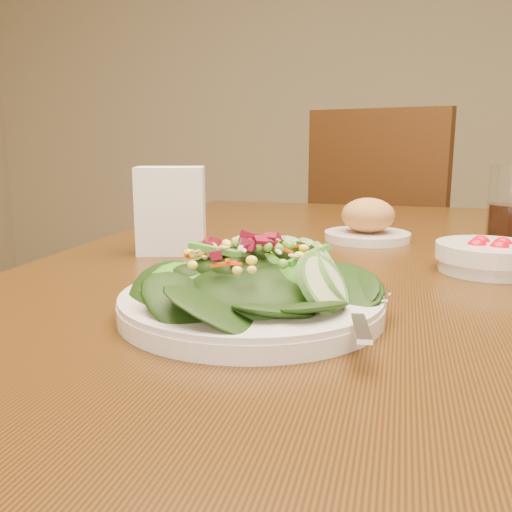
{
  "coord_description": "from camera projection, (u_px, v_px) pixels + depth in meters",
  "views": [
    {
      "loc": [
        0.06,
        -0.82,
        0.93
      ],
      "look_at": [
        -0.08,
        -0.27,
        0.81
      ],
      "focal_mm": 40.0,
      "sensor_mm": 36.0,
      "label": 1
    }
  ],
  "objects": [
    {
      "name": "dining_table",
      "position": [
        352.0,
        327.0,
        0.85
      ],
      "size": [
        0.9,
        1.4,
        0.75
      ],
      "color": "#452C0D",
      "rests_on": "ground_plane"
    },
    {
      "name": "chair_far",
      "position": [
        391.0,
        261.0,
        1.84
      ],
      "size": [
        0.61,
        0.61,
        1.01
      ],
      "rotation": [
        0.0,
        0.0,
        2.73
      ],
      "color": "#41200C",
      "rests_on": "ground_plane"
    },
    {
      "name": "salad_plate",
      "position": [
        260.0,
        288.0,
        0.57
      ],
      "size": [
        0.27,
        0.27,
        0.08
      ],
      "rotation": [
        0.0,
        0.0,
        -0.36
      ],
      "color": "silver",
      "rests_on": "dining_table"
    },
    {
      "name": "bread_plate",
      "position": [
        368.0,
        223.0,
        0.98
      ],
      "size": [
        0.15,
        0.15,
        0.07
      ],
      "color": "silver",
      "rests_on": "dining_table"
    },
    {
      "name": "tomato_bowl",
      "position": [
        489.0,
        257.0,
        0.76
      ],
      "size": [
        0.14,
        0.14,
        0.05
      ],
      "color": "silver",
      "rests_on": "dining_table"
    },
    {
      "name": "drinking_glass",
      "position": [
        511.0,
        210.0,
        0.96
      ],
      "size": [
        0.07,
        0.07,
        0.13
      ],
      "color": "silver",
      "rests_on": "dining_table"
    },
    {
      "name": "napkin_holder",
      "position": [
        171.0,
        208.0,
        0.87
      ],
      "size": [
        0.11,
        0.08,
        0.13
      ],
      "rotation": [
        0.0,
        0.0,
        0.27
      ],
      "color": "white",
      "rests_on": "dining_table"
    }
  ]
}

